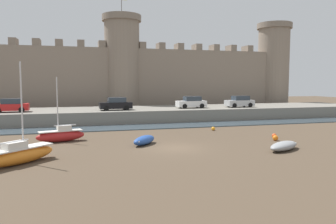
{
  "coord_description": "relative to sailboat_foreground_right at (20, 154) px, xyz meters",
  "views": [
    {
      "loc": [
        -7.34,
        -24.6,
        5.22
      ],
      "look_at": [
        0.64,
        4.14,
        2.5
      ],
      "focal_mm": 35.0,
      "sensor_mm": 36.0,
      "label": 1
    }
  ],
  "objects": [
    {
      "name": "car_quay_west",
      "position": [
        26.24,
        20.26,
        1.8
      ],
      "size": [
        4.17,
        2.01,
        1.62
      ],
      "color": "#B2B5B7",
      "rests_on": "quay_road"
    },
    {
      "name": "car_quay_centre_west",
      "position": [
        8.42,
        19.92,
        1.8
      ],
      "size": [
        4.17,
        2.01,
        1.62
      ],
      "color": "black",
      "rests_on": "quay_road"
    },
    {
      "name": "rowboat_foreground_left",
      "position": [
        8.94,
        4.18,
        -0.22
      ],
      "size": [
        2.71,
        2.87,
        0.77
      ],
      "color": "#234793",
      "rests_on": "ground"
    },
    {
      "name": "sailboat_foreground_right",
      "position": [
        0.0,
        0.0,
        0.0
      ],
      "size": [
        4.45,
        4.31,
        6.53
      ],
      "color": "orange",
      "rests_on": "ground"
    },
    {
      "name": "castle",
      "position": [
        10.97,
        32.48,
        6.18
      ],
      "size": [
        63.69,
        6.4,
        19.17
      ],
      "color": "gray",
      "rests_on": "ground"
    },
    {
      "name": "car_quay_centre_east",
      "position": [
        -4.06,
        20.36,
        1.8
      ],
      "size": [
        4.17,
        2.01,
        1.62
      ],
      "color": "red",
      "rests_on": "quay_road"
    },
    {
      "name": "rowboat_near_channel_left",
      "position": [
        18.84,
        -0.89,
        -0.27
      ],
      "size": [
        3.64,
        2.78,
        0.68
      ],
      "color": "gray",
      "rests_on": "ground"
    },
    {
      "name": "sailboat_near_channel_right",
      "position": [
        2.17,
        7.52,
        -0.02
      ],
      "size": [
        4.29,
        2.08,
        5.67
      ],
      "color": "red",
      "rests_on": "ground"
    },
    {
      "name": "mooring_buoy_off_centre",
      "position": [
        20.64,
        2.91,
        -0.37
      ],
      "size": [
        0.5,
        0.5,
        0.5
      ],
      "primitive_type": "sphere",
      "color": "orange",
      "rests_on": "ground"
    },
    {
      "name": "car_quay_east",
      "position": [
        18.96,
        20.58,
        1.8
      ],
      "size": [
        4.17,
        2.01,
        1.62
      ],
      "color": "silver",
      "rests_on": "quay_road"
    },
    {
      "name": "mooring_buoy_near_channel",
      "position": [
        21.35,
        4.16,
        -0.41
      ],
      "size": [
        0.43,
        0.43,
        0.43
      ],
      "primitive_type": "sphere",
      "color": "#E04C1E",
      "rests_on": "ground"
    },
    {
      "name": "ground_plane",
      "position": [
        10.97,
        2.21,
        -0.62
      ],
      "size": [
        160.0,
        160.0,
        0.0
      ],
      "primitive_type": "plane",
      "color": "#4C3D2D"
    },
    {
      "name": "mooring_buoy_near_shore",
      "position": [
        17.75,
        10.12,
        -0.42
      ],
      "size": [
        0.41,
        0.41,
        0.41
      ],
      "primitive_type": "sphere",
      "color": "orange",
      "rests_on": "ground"
    },
    {
      "name": "quay_road",
      "position": [
        10.97,
        22.05,
        0.2
      ],
      "size": [
        69.29,
        10.0,
        1.64
      ],
      "primitive_type": "cube",
      "color": "slate",
      "rests_on": "ground"
    },
    {
      "name": "water_channel",
      "position": [
        10.97,
        14.8,
        -0.57
      ],
      "size": [
        80.0,
        4.5,
        0.1
      ],
      "primitive_type": "cube",
      "color": "#3D4C56",
      "rests_on": "ground"
    }
  ]
}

